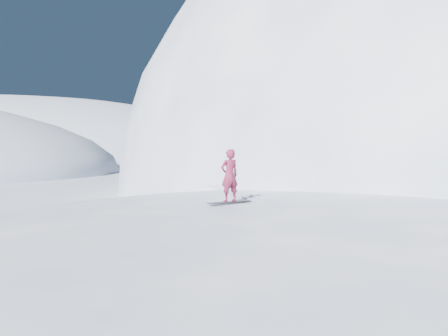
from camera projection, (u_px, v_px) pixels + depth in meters
name	position (u px, v px, depth m)	size (l,w,h in m)	color
ground	(341.00, 300.00, 11.09)	(400.00, 400.00, 0.00)	white
near_ridge	(327.00, 266.00, 14.22)	(36.00, 28.00, 4.80)	white
summit_peak	(421.00, 189.00, 40.67)	(60.00, 56.00, 56.00)	white
peak_shoulder	(339.00, 199.00, 32.56)	(28.00, 24.00, 18.00)	white
far_ridge_c	(23.00, 162.00, 111.67)	(140.00, 90.00, 36.00)	white
wind_bumps	(294.00, 277.00, 13.07)	(16.00, 14.40, 1.00)	white
snowboard	(230.00, 202.00, 13.33)	(1.56, 0.29, 0.03)	black
snowboarder	(230.00, 175.00, 13.29)	(0.64, 0.42, 1.75)	maroon
board_tracks	(234.00, 192.00, 16.38)	(1.39, 5.96, 0.04)	silver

